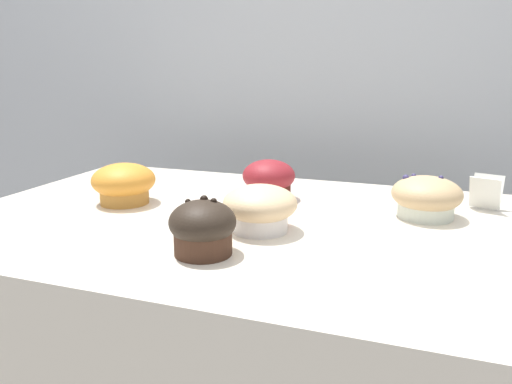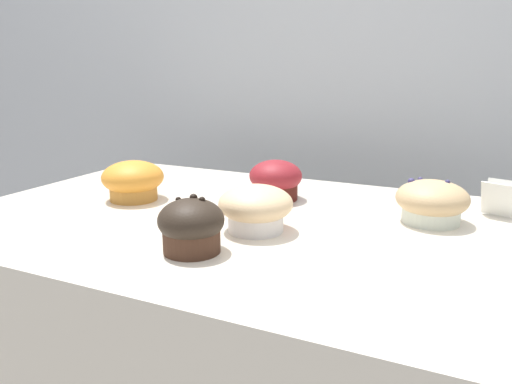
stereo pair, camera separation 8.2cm
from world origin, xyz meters
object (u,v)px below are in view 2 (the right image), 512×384
Objects in this scene: muffin_front_center at (276,180)px; muffin_back_left at (256,208)px; muffin_front_left at (133,180)px; muffin_back_right at (191,226)px; muffin_front_right at (432,202)px.

muffin_front_center is 0.87× the size of muffin_back_left.
muffin_front_center is 0.27m from muffin_front_left.
muffin_front_left is at bearing 167.00° from muffin_back_left.
muffin_front_left reaches higher than muffin_back_left.
muffin_back_right reaches higher than muffin_front_center.
muffin_front_center reaches higher than muffin_back_left.
muffin_back_right is 0.78× the size of muffin_front_left.
muffin_back_right is at bearing -36.59° from muffin_front_left.
muffin_back_right reaches higher than muffin_back_left.
muffin_front_center is 0.87× the size of muffin_front_right.
muffin_back_right is 0.39m from muffin_front_right.
muffin_back_right is at bearing -88.58° from muffin_front_center.
muffin_back_left is at bearing -145.93° from muffin_front_right.
muffin_front_left is (-0.25, 0.18, 0.00)m from muffin_back_right.
muffin_front_right is (0.24, 0.16, -0.00)m from muffin_back_left.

